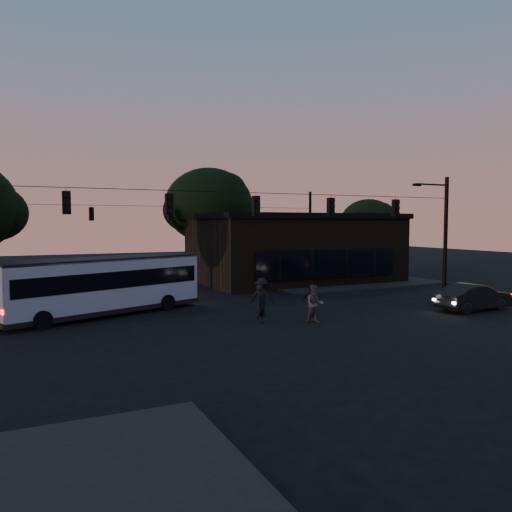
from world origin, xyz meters
name	(u,v)px	position (x,y,z in m)	size (l,w,h in m)	color
ground	(295,329)	(0.00, 0.00, 0.00)	(120.00, 120.00, 0.00)	black
sidewalk_far_right	(338,281)	(12.00, 14.00, 0.07)	(14.00, 10.00, 0.15)	black
building	(294,248)	(9.00, 15.97, 2.71)	(15.40, 10.41, 5.40)	black
tree_behind	(209,205)	(4.00, 22.00, 6.19)	(7.60, 7.60, 9.43)	black
tree_right	(368,223)	(18.00, 18.00, 4.63)	(5.20, 5.20, 6.86)	black
signal_rig_near	(256,228)	(0.00, 4.00, 4.45)	(26.24, 0.30, 7.50)	black
signal_rig_far	(170,229)	(0.00, 20.00, 4.20)	(26.24, 0.30, 7.50)	black
bus	(103,283)	(-7.11, 7.07, 1.65)	(10.61, 6.06, 2.94)	#97A1C1
car	(474,297)	(11.05, 0.04, 0.72)	(1.53, 4.38, 1.44)	black
pedestrian_a	(261,304)	(-0.75, 1.88, 0.90)	(0.66, 0.43, 1.81)	black
pedestrian_b	(315,304)	(1.56, 0.86, 0.89)	(0.86, 0.67, 1.77)	#3F3F3A
pedestrian_c	(312,300)	(2.22, 2.19, 0.82)	(0.96, 0.40, 1.64)	black
pedestrian_d	(262,297)	(0.07, 3.46, 0.96)	(1.24, 0.71, 1.92)	black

